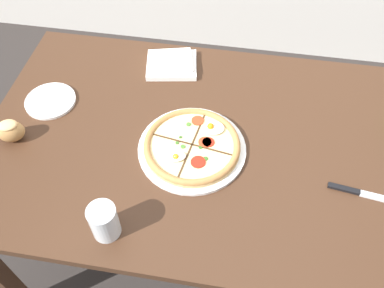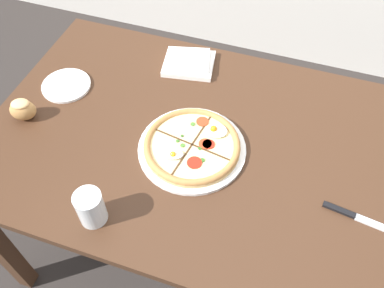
{
  "view_description": "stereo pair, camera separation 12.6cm",
  "coord_description": "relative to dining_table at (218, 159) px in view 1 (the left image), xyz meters",
  "views": [
    {
      "loc": [
        0.04,
        -0.81,
        1.79
      ],
      "look_at": [
        -0.08,
        -0.05,
        0.8
      ],
      "focal_mm": 38.0,
      "sensor_mm": 36.0,
      "label": 1
    },
    {
      "loc": [
        0.17,
        -0.78,
        1.79
      ],
      "look_at": [
        -0.08,
        -0.05,
        0.8
      ],
      "focal_mm": 38.0,
      "sensor_mm": 36.0,
      "label": 2
    }
  ],
  "objects": [
    {
      "name": "napkin_folded",
      "position": [
        -0.22,
        0.33,
        0.11
      ],
      "size": [
        0.21,
        0.19,
        0.04
      ],
      "rotation": [
        0.0,
        0.0,
        0.17
      ],
      "color": "white",
      "rests_on": "dining_table"
    },
    {
      "name": "knife_main",
      "position": [
        0.44,
        -0.13,
        0.1
      ],
      "size": [
        0.22,
        0.05,
        0.01
      ],
      "rotation": [
        0.0,
        0.0,
        -0.14
      ],
      "color": "silver",
      "rests_on": "dining_table"
    },
    {
      "name": "bread_piece_near",
      "position": [
        -0.66,
        -0.1,
        0.13
      ],
      "size": [
        0.1,
        0.09,
        0.08
      ],
      "rotation": [
        0.0,
        0.0,
        0.32
      ],
      "color": "#B27F47",
      "rests_on": "dining_table"
    },
    {
      "name": "ground_plane",
      "position": [
        0.0,
        0.0,
        -0.68
      ],
      "size": [
        12.0,
        12.0,
        0.0
      ],
      "primitive_type": "plane",
      "color": "#2D2826"
    },
    {
      "name": "pizza",
      "position": [
        -0.08,
        -0.04,
        0.11
      ],
      "size": [
        0.34,
        0.34,
        0.05
      ],
      "color": "white",
      "rests_on": "dining_table"
    },
    {
      "name": "dining_table",
      "position": [
        0.0,
        0.0,
        0.0
      ],
      "size": [
        1.55,
        0.92,
        0.77
      ],
      "color": "#422819",
      "rests_on": "ground_plane"
    },
    {
      "name": "side_saucer",
      "position": [
        -0.61,
        0.08,
        0.1
      ],
      "size": [
        0.17,
        0.17,
        0.01
      ],
      "color": "white",
      "rests_on": "dining_table"
    },
    {
      "name": "water_glass",
      "position": [
        -0.27,
        -0.36,
        0.14
      ],
      "size": [
        0.08,
        0.08,
        0.11
      ],
      "color": "white",
      "rests_on": "dining_table"
    }
  ]
}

